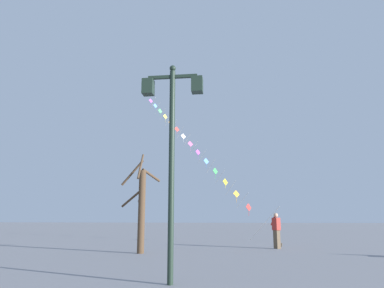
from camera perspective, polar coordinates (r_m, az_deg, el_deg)
ground_plane at (r=21.90m, az=10.29°, el=-15.51°), size 160.00×160.00×0.00m
twin_lantern_lamp_post at (r=8.74m, az=-3.26°, el=2.62°), size 1.54×0.28×5.32m
kite_train at (r=27.93m, az=-0.21°, el=-0.08°), size 10.95×14.37×13.45m
kite_flyer at (r=18.32m, az=13.48°, el=-13.32°), size 0.46×0.60×1.71m
bare_tree at (r=15.73m, az=-8.21°, el=-9.88°), size 1.69×2.11×4.26m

